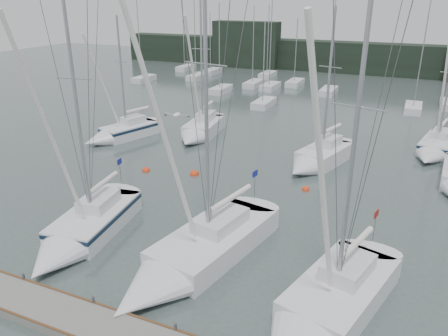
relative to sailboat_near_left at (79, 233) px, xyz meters
The scene contains 16 objects.
ground 6.29m from the sailboat_near_left, ahead, with size 160.00×160.00×0.00m, color #455451.
dock 8.02m from the sailboat_near_left, 38.57° to the right, with size 24.00×2.00×0.40m, color slate.
far_treeline 62.35m from the sailboat_near_left, 84.24° to the left, with size 90.00×4.00×5.00m, color black.
far_building_left 61.66m from the sailboat_near_left, 102.90° to the left, with size 12.00×3.00×8.00m, color black.
mast_forest 45.56m from the sailboat_near_left, 81.35° to the left, with size 60.74×26.75×14.29m.
sailboat_near_left is the anchor object (origin of this frame).
sailboat_near_center 6.52m from the sailboat_near_left, ahead, with size 5.28×11.24×16.63m.
sailboat_near_right 13.32m from the sailboat_near_left, ahead, with size 5.21×9.38×15.01m.
sailboat_mid_a 18.13m from the sailboat_near_left, 120.09° to the left, with size 4.66×7.84×11.68m.
sailboat_mid_b 19.37m from the sailboat_near_left, 97.52° to the left, with size 3.50×7.92×13.32m.
sailboat_mid_c 18.66m from the sailboat_near_left, 60.60° to the left, with size 4.51×7.78×12.61m.
sailboat_mid_d 28.94m from the sailboat_near_left, 52.53° to the left, with size 3.85×7.98×11.24m.
buoy_a 11.16m from the sailboat_near_left, 83.82° to the left, with size 0.69×0.69×0.69m, color red.
buoy_b 15.13m from the sailboat_near_left, 51.04° to the left, with size 0.54×0.54×0.54m, color red.
buoy_c 10.54m from the sailboat_near_left, 103.81° to the left, with size 0.61×0.61×0.61m, color red.
seagull 9.05m from the sailboat_near_left, 10.74° to the left, with size 1.12×0.52×0.22m.
Camera 1 is at (9.18, -15.58, 12.64)m, focal length 35.00 mm.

